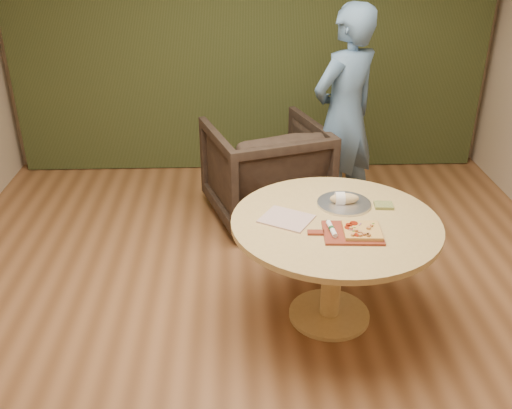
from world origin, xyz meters
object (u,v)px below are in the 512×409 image
(pizza_paddle, at_px, (351,233))
(bread_roll, at_px, (343,199))
(pedestal_table, at_px, (334,239))
(armchair, at_px, (266,166))
(person_standing, at_px, (344,117))
(flatbread_pizza, at_px, (362,231))
(serving_tray, at_px, (344,203))
(cutlery_roll, at_px, (332,229))

(pizza_paddle, relative_size, bread_roll, 2.35)
(pedestal_table, height_order, armchair, armchair)
(pizza_paddle, xyz_separation_m, person_standing, (0.24, 1.66, 0.18))
(pizza_paddle, height_order, person_standing, person_standing)
(pizza_paddle, distance_m, person_standing, 1.69)
(flatbread_pizza, height_order, person_standing, person_standing)
(serving_tray, bearing_deg, flatbread_pizza, -85.07)
(cutlery_roll, xyz_separation_m, bread_roll, (0.13, 0.37, 0.01))
(flatbread_pizza, distance_m, serving_tray, 0.40)
(bread_roll, bearing_deg, person_standing, 80.03)
(pedestal_table, bearing_deg, cutlery_roll, -108.22)
(pizza_paddle, relative_size, flatbread_pizza, 1.95)
(cutlery_roll, height_order, bread_roll, bread_roll)
(pizza_paddle, distance_m, armchair, 1.75)
(flatbread_pizza, distance_m, person_standing, 1.69)
(serving_tray, relative_size, armchair, 0.37)
(cutlery_roll, distance_m, serving_tray, 0.40)
(flatbread_pizza, bearing_deg, armchair, 106.05)
(flatbread_pizza, bearing_deg, person_standing, 83.84)
(cutlery_roll, bearing_deg, flatbread_pizza, -13.13)
(pedestal_table, relative_size, bread_roll, 6.84)
(flatbread_pizza, height_order, bread_roll, bread_roll)
(pedestal_table, xyz_separation_m, bread_roll, (0.08, 0.21, 0.18))
(pizza_paddle, bearing_deg, person_standing, 84.93)
(flatbread_pizza, relative_size, armchair, 0.24)
(serving_tray, bearing_deg, bread_roll, 180.00)
(serving_tray, bearing_deg, person_standing, 80.42)
(armchair, height_order, person_standing, person_standing)
(serving_tray, bearing_deg, armchair, 109.30)
(pedestal_table, xyz_separation_m, person_standing, (0.30, 1.48, 0.33))
(pedestal_table, bearing_deg, bread_roll, 69.39)
(flatbread_pizza, distance_m, cutlery_roll, 0.18)
(serving_tray, xyz_separation_m, person_standing, (0.21, 1.27, 0.18))
(pizza_paddle, relative_size, serving_tray, 1.27)
(pedestal_table, height_order, bread_roll, bread_roll)
(pedestal_table, bearing_deg, pizza_paddle, -71.30)
(pedestal_table, relative_size, cutlery_roll, 6.63)
(serving_tray, height_order, person_standing, person_standing)
(bread_roll, distance_m, armchair, 1.39)
(bread_roll, bearing_deg, serving_tray, -0.00)
(pizza_paddle, xyz_separation_m, cutlery_roll, (-0.11, 0.02, 0.02))
(pizza_paddle, xyz_separation_m, flatbread_pizza, (0.06, -0.01, 0.02))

